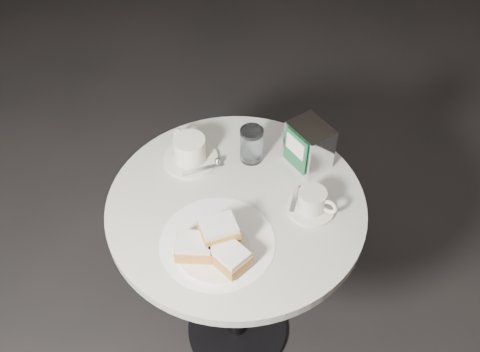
% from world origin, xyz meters
% --- Properties ---
extents(ground, '(7.00, 7.00, 0.00)m').
position_xyz_m(ground, '(0.00, 0.00, 0.00)').
color(ground, black).
rests_on(ground, ground).
extents(cafe_table, '(0.70, 0.70, 0.74)m').
position_xyz_m(cafe_table, '(0.00, 0.00, 0.55)').
color(cafe_table, black).
rests_on(cafe_table, ground).
extents(sugar_spill, '(0.38, 0.38, 0.00)m').
position_xyz_m(sugar_spill, '(0.03, -0.14, 0.75)').
color(sugar_spill, white).
rests_on(sugar_spill, cafe_table).
extents(beignet_plate, '(0.21, 0.21, 0.09)m').
position_xyz_m(beignet_plate, '(0.04, -0.17, 0.78)').
color(beignet_plate, white).
rests_on(beignet_plate, cafe_table).
extents(coffee_cup_left, '(0.21, 0.21, 0.08)m').
position_xyz_m(coffee_cup_left, '(-0.20, 0.07, 0.78)').
color(coffee_cup_left, silver).
rests_on(coffee_cup_left, cafe_table).
extents(coffee_cup_right, '(0.14, 0.13, 0.07)m').
position_xyz_m(coffee_cup_right, '(0.18, 0.08, 0.77)').
color(coffee_cup_right, silver).
rests_on(coffee_cup_right, cafe_table).
extents(water_glass_left, '(0.08, 0.08, 0.11)m').
position_xyz_m(water_glass_left, '(-0.05, 0.16, 0.80)').
color(water_glass_left, silver).
rests_on(water_glass_left, cafe_table).
extents(water_glass_right, '(0.08, 0.08, 0.10)m').
position_xyz_m(water_glass_right, '(0.10, 0.23, 0.80)').
color(water_glass_right, silver).
rests_on(water_glass_right, cafe_table).
extents(napkin_dispenser, '(0.14, 0.13, 0.14)m').
position_xyz_m(napkin_dispenser, '(0.09, 0.23, 0.81)').
color(napkin_dispenser, silver).
rests_on(napkin_dispenser, cafe_table).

